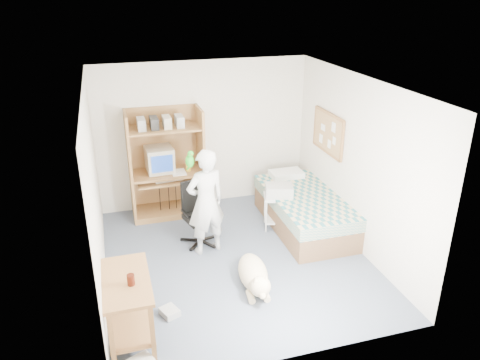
{
  "coord_description": "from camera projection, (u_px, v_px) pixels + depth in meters",
  "views": [
    {
      "loc": [
        -1.56,
        -5.5,
        3.64
      ],
      "look_at": [
        0.17,
        0.37,
        1.05
      ],
      "focal_mm": 35.0,
      "sensor_mm": 36.0,
      "label": 1
    }
  ],
  "objects": [
    {
      "name": "floor",
      "position": [
        236.0,
        259.0,
        6.68
      ],
      "size": [
        4.0,
        4.0,
        0.0
      ],
      "primitive_type": "plane",
      "color": "#4C5467",
      "rests_on": "ground"
    },
    {
      "name": "wall_back",
      "position": [
        204.0,
        135.0,
        7.96
      ],
      "size": [
        3.6,
        0.02,
        2.5
      ],
      "primitive_type": "cube",
      "color": "beige",
      "rests_on": "floor"
    },
    {
      "name": "pencil_cup",
      "position": [
        188.0,
        167.0,
        7.73
      ],
      "size": [
        0.08,
        0.08,
        0.12
      ],
      "primitive_type": "cylinder",
      "color": "gold",
      "rests_on": "computer_hutch"
    },
    {
      "name": "parrot",
      "position": [
        190.0,
        160.0,
        6.29
      ],
      "size": [
        0.12,
        0.2,
        0.32
      ],
      "rotation": [
        0.0,
        0.0,
        0.25
      ],
      "color": "#158813",
      "rests_on": "person"
    },
    {
      "name": "ceiling",
      "position": [
        235.0,
        84.0,
        5.71
      ],
      "size": [
        3.6,
        4.0,
        0.02
      ],
      "primitive_type": "cube",
      "color": "white",
      "rests_on": "wall_back"
    },
    {
      "name": "drink_glass",
      "position": [
        131.0,
        280.0,
        4.82
      ],
      "size": [
        0.08,
        0.08,
        0.12
      ],
      "primitive_type": "cylinder",
      "color": "#3D1309",
      "rests_on": "side_desk"
    },
    {
      "name": "person",
      "position": [
        206.0,
        202.0,
        6.58
      ],
      "size": [
        0.65,
        0.51,
        1.57
      ],
      "primitive_type": "imported",
      "rotation": [
        0.0,
        0.0,
        3.39
      ],
      "color": "silver",
      "rests_on": "floor"
    },
    {
      "name": "crt_monitor",
      "position": [
        159.0,
        159.0,
        7.63
      ],
      "size": [
        0.45,
        0.48,
        0.41
      ],
      "rotation": [
        0.0,
        0.0,
        0.06
      ],
      "color": "beige",
      "rests_on": "computer_hutch"
    },
    {
      "name": "printer",
      "position": [
        279.0,
        191.0,
        7.29
      ],
      "size": [
        0.49,
        0.42,
        0.18
      ],
      "primitive_type": "cube",
      "rotation": [
        0.0,
        0.0,
        -0.28
      ],
      "color": "#AEADA9",
      "rests_on": "printer_cart"
    },
    {
      "name": "printer_cart",
      "position": [
        278.0,
        206.0,
        7.4
      ],
      "size": [
        0.54,
        0.48,
        0.55
      ],
      "rotation": [
        0.0,
        0.0,
        -0.28
      ],
      "color": "silver",
      "rests_on": "floor"
    },
    {
      "name": "wall_right",
      "position": [
        357.0,
        164.0,
        6.66
      ],
      "size": [
        0.02,
        4.0,
        2.5
      ],
      "primitive_type": "cube",
      "color": "beige",
      "rests_on": "floor"
    },
    {
      "name": "wall_left",
      "position": [
        95.0,
        194.0,
        5.73
      ],
      "size": [
        0.02,
        4.0,
        2.5
      ],
      "primitive_type": "cube",
      "color": "beige",
      "rests_on": "floor"
    },
    {
      "name": "floor_box_b",
      "position": [
        170.0,
        312.0,
        5.53
      ],
      "size": [
        0.25,
        0.27,
        0.08
      ],
      "primitive_type": "cube",
      "rotation": [
        0.0,
        0.0,
        0.4
      ],
      "color": "#A4A49F",
      "rests_on": "floor"
    },
    {
      "name": "side_desk",
      "position": [
        128.0,
        300.0,
        5.02
      ],
      "size": [
        0.5,
        1.0,
        0.75
      ],
      "color": "brown",
      "rests_on": "floor"
    },
    {
      "name": "corkboard",
      "position": [
        328.0,
        133.0,
        7.37
      ],
      "size": [
        0.04,
        0.94,
        0.66
      ],
      "color": "olive",
      "rests_on": "wall_right"
    },
    {
      "name": "office_chair",
      "position": [
        198.0,
        221.0,
        7.0
      ],
      "size": [
        0.53,
        0.54,
        0.94
      ],
      "rotation": [
        0.0,
        0.0,
        0.25
      ],
      "color": "black",
      "rests_on": "floor"
    },
    {
      "name": "computer_hutch",
      "position": [
        166.0,
        168.0,
        7.71
      ],
      "size": [
        1.2,
        0.63,
        1.8
      ],
      "color": "brown",
      "rests_on": "floor"
    },
    {
      "name": "bed",
      "position": [
        304.0,
        210.0,
        7.45
      ],
      "size": [
        1.02,
        2.02,
        0.66
      ],
      "color": "brown",
      "rests_on": "floor"
    },
    {
      "name": "keyboard",
      "position": [
        169.0,
        180.0,
        7.63
      ],
      "size": [
        0.47,
        0.21,
        0.03
      ],
      "primitive_type": "cube",
      "rotation": [
        0.0,
        0.0,
        0.12
      ],
      "color": "beige",
      "rests_on": "computer_hutch"
    },
    {
      "name": "dog",
      "position": [
        254.0,
        275.0,
        5.99
      ],
      "size": [
        0.44,
        1.14,
        0.42
      ],
      "rotation": [
        0.0,
        0.0,
        -0.1
      ],
      "color": "beige",
      "rests_on": "floor"
    }
  ]
}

